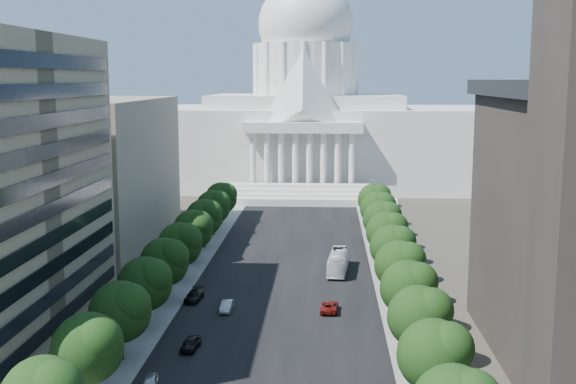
% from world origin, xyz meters
% --- Properties ---
extents(road_asphalt, '(30.00, 260.00, 0.01)m').
position_xyz_m(road_asphalt, '(0.00, 90.00, 0.00)').
color(road_asphalt, black).
rests_on(road_asphalt, ground).
extents(sidewalk_left, '(8.00, 260.00, 0.02)m').
position_xyz_m(sidewalk_left, '(-19.00, 90.00, 0.00)').
color(sidewalk_left, gray).
rests_on(sidewalk_left, ground).
extents(sidewalk_right, '(8.00, 260.00, 0.02)m').
position_xyz_m(sidewalk_right, '(19.00, 90.00, 0.00)').
color(sidewalk_right, gray).
rests_on(sidewalk_right, ground).
extents(capitol, '(120.00, 56.00, 73.00)m').
position_xyz_m(capitol, '(0.00, 184.89, 20.01)').
color(capitol, white).
rests_on(capitol, ground).
extents(office_block_left_far, '(38.00, 52.00, 30.00)m').
position_xyz_m(office_block_left_far, '(-48.00, 100.00, 15.00)').
color(office_block_left_far, gray).
rests_on(office_block_left_far, ground).
extents(tree_l_b, '(7.79, 7.60, 9.97)m').
position_xyz_m(tree_l_b, '(-17.66, 23.81, 6.45)').
color(tree_l_b, '#33261C').
rests_on(tree_l_b, ground).
extents(tree_l_c, '(7.79, 7.60, 9.97)m').
position_xyz_m(tree_l_c, '(-17.66, 35.81, 6.45)').
color(tree_l_c, '#33261C').
rests_on(tree_l_c, ground).
extents(tree_l_d, '(7.79, 7.60, 9.97)m').
position_xyz_m(tree_l_d, '(-17.66, 47.81, 6.45)').
color(tree_l_d, '#33261C').
rests_on(tree_l_d, ground).
extents(tree_l_e, '(7.79, 7.60, 9.97)m').
position_xyz_m(tree_l_e, '(-17.66, 59.81, 6.45)').
color(tree_l_e, '#33261C').
rests_on(tree_l_e, ground).
extents(tree_l_f, '(7.79, 7.60, 9.97)m').
position_xyz_m(tree_l_f, '(-17.66, 71.81, 6.45)').
color(tree_l_f, '#33261C').
rests_on(tree_l_f, ground).
extents(tree_l_g, '(7.79, 7.60, 9.97)m').
position_xyz_m(tree_l_g, '(-17.66, 83.81, 6.45)').
color(tree_l_g, '#33261C').
rests_on(tree_l_g, ground).
extents(tree_l_h, '(7.79, 7.60, 9.97)m').
position_xyz_m(tree_l_h, '(-17.66, 95.81, 6.45)').
color(tree_l_h, '#33261C').
rests_on(tree_l_h, ground).
extents(tree_l_i, '(7.79, 7.60, 9.97)m').
position_xyz_m(tree_l_i, '(-17.66, 107.81, 6.45)').
color(tree_l_i, '#33261C').
rests_on(tree_l_i, ground).
extents(tree_l_j, '(7.79, 7.60, 9.97)m').
position_xyz_m(tree_l_j, '(-17.66, 119.81, 6.45)').
color(tree_l_j, '#33261C').
rests_on(tree_l_j, ground).
extents(tree_r_b, '(7.79, 7.60, 9.97)m').
position_xyz_m(tree_r_b, '(18.34, 23.81, 6.45)').
color(tree_r_b, '#33261C').
rests_on(tree_r_b, ground).
extents(tree_r_c, '(7.79, 7.60, 9.97)m').
position_xyz_m(tree_r_c, '(18.34, 35.81, 6.45)').
color(tree_r_c, '#33261C').
rests_on(tree_r_c, ground).
extents(tree_r_d, '(7.79, 7.60, 9.97)m').
position_xyz_m(tree_r_d, '(18.34, 47.81, 6.45)').
color(tree_r_d, '#33261C').
rests_on(tree_r_d, ground).
extents(tree_r_e, '(7.79, 7.60, 9.97)m').
position_xyz_m(tree_r_e, '(18.34, 59.81, 6.45)').
color(tree_r_e, '#33261C').
rests_on(tree_r_e, ground).
extents(tree_r_f, '(7.79, 7.60, 9.97)m').
position_xyz_m(tree_r_f, '(18.34, 71.81, 6.45)').
color(tree_r_f, '#33261C').
rests_on(tree_r_f, ground).
extents(tree_r_g, '(7.79, 7.60, 9.97)m').
position_xyz_m(tree_r_g, '(18.34, 83.81, 6.45)').
color(tree_r_g, '#33261C').
rests_on(tree_r_g, ground).
extents(tree_r_h, '(7.79, 7.60, 9.97)m').
position_xyz_m(tree_r_h, '(18.34, 95.81, 6.45)').
color(tree_r_h, '#33261C').
rests_on(tree_r_h, ground).
extents(tree_r_i, '(7.79, 7.60, 9.97)m').
position_xyz_m(tree_r_i, '(18.34, 107.81, 6.45)').
color(tree_r_i, '#33261C').
rests_on(tree_r_i, ground).
extents(tree_r_j, '(7.79, 7.60, 9.97)m').
position_xyz_m(tree_r_j, '(18.34, 119.81, 6.45)').
color(tree_r_j, '#33261C').
rests_on(tree_r_j, ground).
extents(streetlight_b, '(2.61, 0.44, 9.00)m').
position_xyz_m(streetlight_b, '(19.90, 35.00, 5.82)').
color(streetlight_b, gray).
rests_on(streetlight_b, ground).
extents(streetlight_c, '(2.61, 0.44, 9.00)m').
position_xyz_m(streetlight_c, '(19.90, 60.00, 5.82)').
color(streetlight_c, gray).
rests_on(streetlight_c, ground).
extents(streetlight_d, '(2.61, 0.44, 9.00)m').
position_xyz_m(streetlight_d, '(19.90, 85.00, 5.82)').
color(streetlight_d, gray).
rests_on(streetlight_d, ground).
extents(streetlight_e, '(2.61, 0.44, 9.00)m').
position_xyz_m(streetlight_e, '(19.90, 110.00, 5.82)').
color(streetlight_e, gray).
rests_on(streetlight_e, ground).
extents(streetlight_f, '(2.61, 0.44, 9.00)m').
position_xyz_m(streetlight_f, '(19.90, 135.00, 5.82)').
color(streetlight_f, gray).
rests_on(streetlight_f, ground).
extents(car_dark_a, '(2.36, 4.77, 1.56)m').
position_xyz_m(car_dark_a, '(-10.20, 39.88, 0.78)').
color(car_dark_a, black).
rests_on(car_dark_a, ground).
extents(car_silver, '(1.63, 4.56, 1.50)m').
position_xyz_m(car_silver, '(-7.74, 55.43, 0.75)').
color(car_silver, '#ABADB3').
rests_on(car_silver, ground).
extents(car_red, '(2.80, 5.54, 1.50)m').
position_xyz_m(car_red, '(7.48, 55.99, 0.75)').
color(car_red, '#660E0B').
rests_on(car_red, ground).
extents(car_dark_b, '(2.60, 5.55, 1.57)m').
position_xyz_m(car_dark_b, '(-13.50, 60.08, 0.78)').
color(car_dark_b, black).
rests_on(car_dark_b, ground).
extents(car_parked, '(2.20, 4.35, 1.42)m').
position_xyz_m(car_parked, '(-12.50, 27.86, 0.71)').
color(car_parked, '#A1A2A8').
rests_on(car_parked, ground).
extents(city_bus, '(4.24, 13.27, 3.63)m').
position_xyz_m(city_bus, '(9.13, 78.36, 1.82)').
color(city_bus, silver).
rests_on(city_bus, ground).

